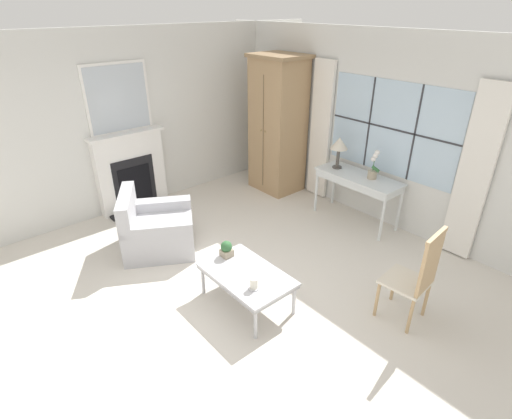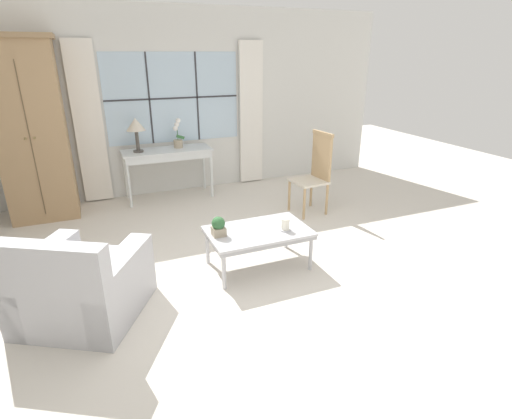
% 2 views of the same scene
% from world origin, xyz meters
% --- Properties ---
extents(ground_plane, '(14.00, 14.00, 0.00)m').
position_xyz_m(ground_plane, '(0.00, 0.00, 0.00)').
color(ground_plane, silver).
extents(wall_back_windowed, '(7.20, 0.14, 2.80)m').
position_xyz_m(wall_back_windowed, '(0.00, 3.02, 1.38)').
color(wall_back_windowed, silver).
rests_on(wall_back_windowed, ground_plane).
extents(wall_left, '(0.06, 7.20, 2.80)m').
position_xyz_m(wall_left, '(-3.03, 0.60, 1.40)').
color(wall_left, silver).
rests_on(wall_left, ground_plane).
extents(fireplace, '(0.34, 1.20, 2.33)m').
position_xyz_m(fireplace, '(-2.91, 0.25, 0.77)').
color(fireplace, black).
rests_on(fireplace, ground_plane).
extents(armoire, '(0.90, 0.73, 2.35)m').
position_xyz_m(armoire, '(-1.96, 2.61, 1.18)').
color(armoire, tan).
rests_on(armoire, ground_plane).
extents(console_table, '(1.33, 0.52, 0.77)m').
position_xyz_m(console_table, '(-0.23, 2.68, 0.68)').
color(console_table, silver).
rests_on(console_table, ground_plane).
extents(table_lamp, '(0.27, 0.27, 0.50)m').
position_xyz_m(table_lamp, '(-0.64, 2.67, 1.15)').
color(table_lamp, '#4C4742').
rests_on(table_lamp, console_table).
extents(potted_orchid, '(0.18, 0.14, 0.45)m').
position_xyz_m(potted_orchid, '(-0.03, 2.73, 0.93)').
color(potted_orchid, tan).
rests_on(potted_orchid, console_table).
extents(armchair_upholstered, '(1.26, 1.26, 0.86)m').
position_xyz_m(armchair_upholstered, '(-1.53, -0.08, 0.28)').
color(armchair_upholstered, '#B2B2B7').
rests_on(armchair_upholstered, ground_plane).
extents(side_chair_wooden, '(0.48, 0.48, 1.14)m').
position_xyz_m(side_chair_wooden, '(1.56, 1.29, 0.62)').
color(side_chair_wooden, beige).
rests_on(side_chair_wooden, ground_plane).
extents(coffee_table, '(1.05, 0.66, 0.42)m').
position_xyz_m(coffee_table, '(0.19, 0.13, 0.38)').
color(coffee_table, '#BCBCC1').
rests_on(coffee_table, ground_plane).
extents(potted_plant_small, '(0.13, 0.13, 0.20)m').
position_xyz_m(potted_plant_small, '(-0.22, 0.16, 0.52)').
color(potted_plant_small, tan).
rests_on(potted_plant_small, coffee_table).
extents(pillar_candle, '(0.12, 0.12, 0.14)m').
position_xyz_m(pillar_candle, '(0.45, 0.01, 0.48)').
color(pillar_candle, silver).
rests_on(pillar_candle, coffee_table).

